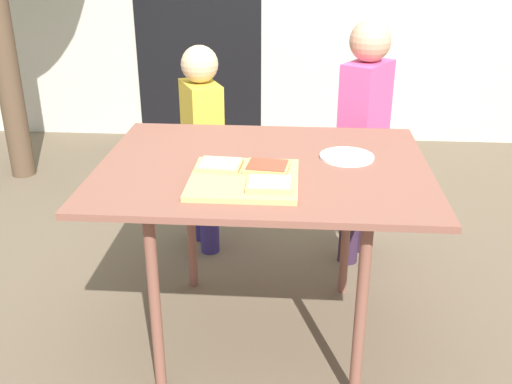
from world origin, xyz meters
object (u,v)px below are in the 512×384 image
child_left (202,138)px  child_right (364,129)px  plate_white_right (347,157)px  dining_table (263,181)px  cutting_board (244,179)px  pizza_slice_near_right (270,184)px  pizza_slice_far_left (220,165)px  pizza_slice_far_right (267,167)px

child_left → child_right: bearing=-4.1°
plate_white_right → child_right: 0.58m
dining_table → child_right: 0.75m
cutting_board → child_right: child_right is taller
pizza_slice_near_right → child_right: 0.95m
plate_white_right → cutting_board: bearing=-144.3°
pizza_slice_far_left → plate_white_right: pizza_slice_far_left is taller
pizza_slice_near_right → plate_white_right: pizza_slice_near_right is taller
pizza_slice_far_left → plate_white_right: 0.45m
pizza_slice_near_right → plate_white_right: (0.25, 0.31, -0.02)m
pizza_slice_far_left → child_right: 0.91m
dining_table → pizza_slice_near_right: pizza_slice_near_right is taller
cutting_board → pizza_slice_far_left: (-0.08, 0.07, 0.02)m
cutting_board → child_right: bearing=60.7°
cutting_board → pizza_slice_near_right: size_ratio=2.45×
plate_white_right → child_left: bearing=134.7°
pizza_slice_far_right → pizza_slice_near_right: same height
dining_table → pizza_slice_far_right: 0.13m
dining_table → plate_white_right: (0.28, 0.08, 0.07)m
pizza_slice_far_right → pizza_slice_near_right: bearing=-83.7°
pizza_slice_near_right → pizza_slice_far_left: bearing=139.3°
child_left → child_right: (0.72, -0.05, 0.08)m
plate_white_right → child_right: (0.11, 0.56, -0.07)m
child_right → pizza_slice_near_right: bearing=-112.7°
plate_white_right → child_right: size_ratio=0.17×
plate_white_right → dining_table: bearing=-164.7°
cutting_board → pizza_slice_far_left: pizza_slice_far_left is taller
dining_table → pizza_slice_near_right: (0.03, -0.23, 0.09)m
pizza_slice_far_left → cutting_board: bearing=-40.7°
pizza_slice_far_right → plate_white_right: (0.27, 0.17, -0.02)m
plate_white_right → child_left: size_ratio=0.19×
cutting_board → child_left: size_ratio=0.35×
pizza_slice_far_left → child_right: (0.53, 0.73, -0.09)m
pizza_slice_near_right → cutting_board: bearing=139.4°
pizza_slice_far_left → dining_table: bearing=33.5°
pizza_slice_far_left → pizza_slice_near_right: size_ratio=1.06×
cutting_board → plate_white_right: size_ratio=1.80×
plate_white_right → pizza_slice_far_right: bearing=-146.9°
cutting_board → pizza_slice_far_right: size_ratio=2.25×
dining_table → child_left: (-0.32, 0.69, -0.08)m
cutting_board → plate_white_right: bearing=35.7°
child_left → plate_white_right: bearing=-45.3°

